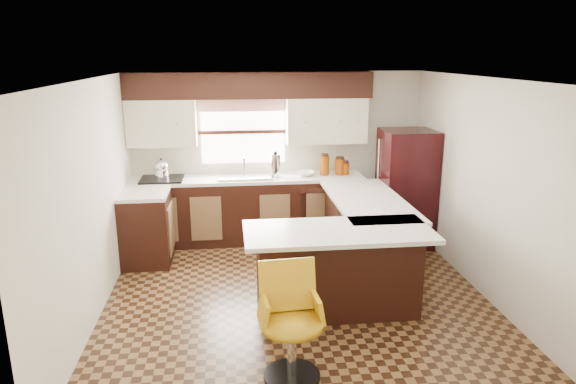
{
  "coord_description": "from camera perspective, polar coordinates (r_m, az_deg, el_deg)",
  "views": [
    {
      "loc": [
        -0.7,
        -5.19,
        2.66
      ],
      "look_at": [
        -0.05,
        0.45,
        1.11
      ],
      "focal_mm": 32.0,
      "sensor_mm": 36.0,
      "label": 1
    }
  ],
  "objects": [
    {
      "name": "floor",
      "position": [
        5.87,
        1.0,
        -11.63
      ],
      "size": [
        4.4,
        4.4,
        0.0
      ],
      "primitive_type": "plane",
      "color": "#49301A",
      "rests_on": "ground"
    },
    {
      "name": "ceiling",
      "position": [
        5.25,
        1.12,
        12.45
      ],
      "size": [
        4.4,
        4.4,
        0.0
      ],
      "primitive_type": "plane",
      "rotation": [
        3.14,
        0.0,
        0.0
      ],
      "color": "silver",
      "rests_on": "wall_back"
    },
    {
      "name": "wall_back",
      "position": [
        7.57,
        -1.15,
        4.15
      ],
      "size": [
        4.4,
        0.0,
        4.4
      ],
      "primitive_type": "plane",
      "rotation": [
        1.57,
        0.0,
        0.0
      ],
      "color": "beige",
      "rests_on": "floor"
    },
    {
      "name": "wall_front",
      "position": [
        3.4,
        6.04,
        -10.19
      ],
      "size": [
        4.4,
        0.0,
        4.4
      ],
      "primitive_type": "plane",
      "rotation": [
        -1.57,
        0.0,
        0.0
      ],
      "color": "beige",
      "rests_on": "floor"
    },
    {
      "name": "wall_left",
      "position": [
        5.57,
        -20.88,
        -0.93
      ],
      "size": [
        0.0,
        4.4,
        4.4
      ],
      "primitive_type": "plane",
      "rotation": [
        1.57,
        0.0,
        1.57
      ],
      "color": "beige",
      "rests_on": "floor"
    },
    {
      "name": "wall_right",
      "position": [
        6.08,
        21.09,
        0.34
      ],
      "size": [
        0.0,
        4.4,
        4.4
      ],
      "primitive_type": "plane",
      "rotation": [
        1.57,
        0.0,
        -1.57
      ],
      "color": "beige",
      "rests_on": "floor"
    },
    {
      "name": "base_cab_back",
      "position": [
        7.43,
        -4.36,
        -2.06
      ],
      "size": [
        3.3,
        0.6,
        0.9
      ],
      "primitive_type": "cube",
      "color": "black",
      "rests_on": "floor"
    },
    {
      "name": "base_cab_left",
      "position": [
        6.9,
        -15.43,
        -3.97
      ],
      "size": [
        0.6,
        0.7,
        0.9
      ],
      "primitive_type": "cube",
      "color": "black",
      "rests_on": "floor"
    },
    {
      "name": "counter_back",
      "position": [
        7.31,
        -4.43,
        1.48
      ],
      "size": [
        3.3,
        0.6,
        0.04
      ],
      "primitive_type": "cube",
      "color": "silver",
      "rests_on": "base_cab_back"
    },
    {
      "name": "counter_left",
      "position": [
        6.76,
        -15.71,
        -0.19
      ],
      "size": [
        0.6,
        0.7,
        0.04
      ],
      "primitive_type": "cube",
      "color": "silver",
      "rests_on": "base_cab_left"
    },
    {
      "name": "soffit",
      "position": [
        7.24,
        -4.28,
        11.75
      ],
      "size": [
        3.4,
        0.35,
        0.36
      ],
      "primitive_type": "cube",
      "color": "black",
      "rests_on": "wall_back"
    },
    {
      "name": "upper_cab_left",
      "position": [
        7.34,
        -13.85,
        7.48
      ],
      "size": [
        0.94,
        0.35,
        0.64
      ],
      "primitive_type": "cube",
      "color": "beige",
      "rests_on": "wall_back"
    },
    {
      "name": "upper_cab_right",
      "position": [
        7.41,
        4.25,
        7.95
      ],
      "size": [
        1.14,
        0.35,
        0.64
      ],
      "primitive_type": "cube",
      "color": "beige",
      "rests_on": "wall_back"
    },
    {
      "name": "window_pane",
      "position": [
        7.46,
        -5.0,
        6.66
      ],
      "size": [
        1.2,
        0.02,
        0.9
      ],
      "primitive_type": "cube",
      "color": "white",
      "rests_on": "wall_back"
    },
    {
      "name": "valance",
      "position": [
        7.37,
        -5.06,
        9.62
      ],
      "size": [
        1.3,
        0.06,
        0.18
      ],
      "primitive_type": "cube",
      "color": "#D19B93",
      "rests_on": "wall_back"
    },
    {
      "name": "sink",
      "position": [
        7.28,
        -4.82,
        1.72
      ],
      "size": [
        0.75,
        0.45,
        0.03
      ],
      "primitive_type": "cube",
      "color": "#B2B2B7",
      "rests_on": "counter_back"
    },
    {
      "name": "dishwasher",
      "position": [
        7.27,
        3.64,
        -2.61
      ],
      "size": [
        0.58,
        0.03,
        0.78
      ],
      "primitive_type": "cube",
      "color": "black",
      "rests_on": "floor"
    },
    {
      "name": "cooktop",
      "position": [
        7.34,
        -13.84,
        1.41
      ],
      "size": [
        0.58,
        0.5,
        0.02
      ],
      "primitive_type": "cube",
      "color": "black",
      "rests_on": "counter_back"
    },
    {
      "name": "peninsula_long",
      "position": [
        6.42,
        8.29,
        -5.0
      ],
      "size": [
        0.6,
        1.95,
        0.9
      ],
      "primitive_type": "cube",
      "color": "black",
      "rests_on": "floor"
    },
    {
      "name": "peninsula_return",
      "position": [
        5.43,
        5.48,
        -8.8
      ],
      "size": [
        1.65,
        0.6,
        0.9
      ],
      "primitive_type": "cube",
      "color": "black",
      "rests_on": "floor"
    },
    {
      "name": "counter_pen_long",
      "position": [
        6.29,
        8.89,
        -0.94
      ],
      "size": [
        0.84,
        1.95,
        0.04
      ],
      "primitive_type": "cube",
      "color": "silver",
      "rests_on": "peninsula_long"
    },
    {
      "name": "counter_pen_return",
      "position": [
        5.17,
        5.6,
        -4.43
      ],
      "size": [
        1.89,
        0.84,
        0.04
      ],
      "primitive_type": "cube",
      "color": "silver",
      "rests_on": "peninsula_return"
    },
    {
      "name": "refrigerator",
      "position": [
        7.35,
        12.94,
        0.39
      ],
      "size": [
        0.7,
        0.67,
        1.64
      ],
      "primitive_type": "cube",
      "color": "black",
      "rests_on": "floor"
    },
    {
      "name": "bar_chair",
      "position": [
        4.35,
        0.44,
        -14.6
      ],
      "size": [
        0.56,
        0.56,
        0.98
      ],
      "primitive_type": null,
      "rotation": [
        0.0,
        0.0,
        0.07
      ],
      "color": "#CA940F",
      "rests_on": "floor"
    },
    {
      "name": "kettle",
      "position": [
        7.3,
        -13.87,
        2.57
      ],
      "size": [
        0.21,
        0.21,
        0.28
      ],
      "primitive_type": null,
      "color": "silver",
      "rests_on": "cooktop"
    },
    {
      "name": "percolator",
      "position": [
        7.29,
        -1.41,
        2.99
      ],
      "size": [
        0.15,
        0.15,
        0.33
      ],
      "primitive_type": "cylinder",
      "color": "silver",
      "rests_on": "counter_back"
    },
    {
      "name": "mixing_bowl",
      "position": [
        7.37,
        1.94,
        2.06
      ],
      "size": [
        0.28,
        0.28,
        0.06
      ],
      "primitive_type": "imported",
      "rotation": [
        0.0,
        0.0,
        0.11
      ],
      "color": "white",
      "rests_on": "counter_back"
    },
    {
      "name": "canister_large",
      "position": [
        7.41,
        4.07,
        2.96
      ],
      "size": [
        0.13,
        0.13,
        0.28
      ],
      "primitive_type": "cylinder",
      "color": "#7E3505",
      "rests_on": "counter_back"
    },
    {
      "name": "canister_med",
      "position": [
        7.46,
        5.75,
        2.82
      ],
      "size": [
        0.14,
        0.14,
        0.23
      ],
      "primitive_type": "cylinder",
      "color": "#7E3505",
      "rests_on": "counter_back"
    },
    {
      "name": "canister_small",
      "position": [
        7.48,
        6.35,
        2.6
      ],
      "size": [
        0.12,
        0.12,
        0.17
      ],
      "primitive_type": "cylinder",
      "color": "#7E3505",
      "rests_on": "counter_back"
    }
  ]
}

